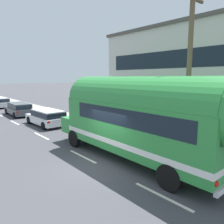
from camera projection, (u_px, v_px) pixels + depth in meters
ground_plane at (101, 166)px, 10.08m from camera, size 300.00×300.00×0.00m
lane_markings at (40, 119)px, 21.29m from camera, size 3.53×80.00×0.01m
sidewalk_slab at (76, 120)px, 20.63m from camera, size 2.76×90.00×0.15m
utility_pole at (189, 70)px, 10.51m from camera, size 1.80×0.24×8.50m
painted_bus at (143, 116)px, 10.04m from camera, size 2.65×11.18×4.12m
car_lead at (47, 116)px, 18.35m from camera, size 2.01×4.52×1.37m
car_second at (19, 108)px, 23.25m from camera, size 2.04×4.89×1.37m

